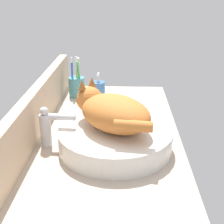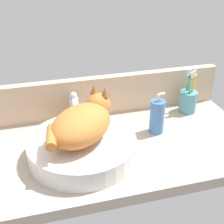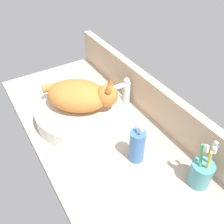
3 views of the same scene
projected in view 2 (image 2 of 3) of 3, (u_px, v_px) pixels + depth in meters
ground_plane at (107, 150)px, 112.91cm from camera, size 110.82×52.22×4.00cm
backsplash_panel at (92, 96)px, 128.48cm from camera, size 110.82×3.60×16.40cm
sink_basin at (82, 148)px, 105.04cm from camera, size 36.47×36.47×6.86cm
cat at (83, 122)px, 101.69cm from camera, size 29.33×29.97×14.00cm
faucet at (75, 108)px, 121.65cm from camera, size 3.60×11.84×13.60cm
soap_dispenser at (157, 116)px, 116.98cm from camera, size 5.56×5.56×16.43cm
toothbrush_cup at (188, 101)px, 132.07cm from camera, size 7.32×7.32×18.72cm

